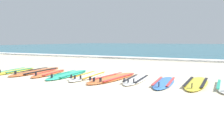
% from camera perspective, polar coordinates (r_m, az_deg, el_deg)
% --- Properties ---
extents(ground_plane, '(80.00, 80.00, 0.00)m').
position_cam_1_polar(ground_plane, '(7.18, -0.38, -2.52)').
color(ground_plane, beige).
extents(sea, '(80.00, 60.00, 0.10)m').
position_cam_1_polar(sea, '(42.96, 21.31, 4.83)').
color(sea, '#23667A').
rests_on(sea, ground).
extents(wave_foam_strip, '(80.00, 0.84, 0.11)m').
position_cam_1_polar(wave_foam_strip, '(13.65, 12.25, 1.98)').
color(wave_foam_strip, white).
rests_on(wave_foam_strip, ground).
extents(surfboard_0, '(0.82, 2.08, 0.18)m').
position_cam_1_polar(surfboard_0, '(9.05, -23.10, -0.90)').
color(surfboard_0, yellow).
rests_on(surfboard_0, ground).
extents(surfboard_1, '(0.84, 2.64, 0.18)m').
position_cam_1_polar(surfboard_1, '(8.65, -18.51, -1.04)').
color(surfboard_1, orange).
rests_on(surfboard_1, ground).
extents(surfboard_2, '(0.82, 2.04, 0.18)m').
position_cam_1_polar(surfboard_2, '(8.03, -15.56, -1.51)').
color(surfboard_2, orange).
rests_on(surfboard_2, ground).
extents(surfboard_3, '(0.79, 2.38, 0.18)m').
position_cam_1_polar(surfboard_3, '(7.59, -10.98, -1.86)').
color(surfboard_3, '#2DB793').
rests_on(surfboard_3, ground).
extents(surfboard_4, '(0.69, 2.23, 0.18)m').
position_cam_1_polar(surfboard_4, '(7.21, -5.86, -2.22)').
color(surfboard_4, white).
rests_on(surfboard_4, ground).
extents(surfboard_5, '(0.92, 2.56, 0.18)m').
position_cam_1_polar(surfboard_5, '(6.82, 0.33, -2.71)').
color(surfboard_5, orange).
rests_on(surfboard_5, ground).
extents(surfboard_6, '(0.59, 1.94, 0.18)m').
position_cam_1_polar(surfboard_6, '(6.56, 6.12, -3.12)').
color(surfboard_6, white).
rests_on(surfboard_6, ground).
extents(surfboard_7, '(0.61, 1.99, 0.18)m').
position_cam_1_polar(surfboard_7, '(6.21, 13.00, -3.81)').
color(surfboard_7, '#3875CC').
rests_on(surfboard_7, ground).
extents(surfboard_8, '(0.60, 2.20, 0.18)m').
position_cam_1_polar(surfboard_8, '(6.36, 20.50, -3.83)').
color(surfboard_8, yellow).
rests_on(surfboard_8, ground).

